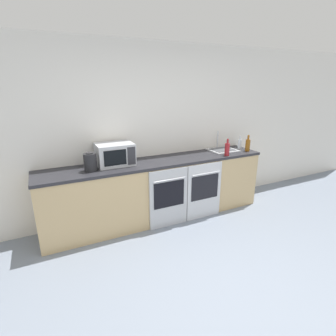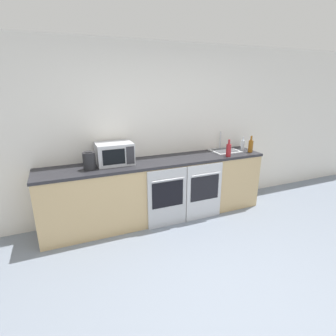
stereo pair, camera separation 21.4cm
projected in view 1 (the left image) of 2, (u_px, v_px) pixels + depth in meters
ground_plane at (240, 303)px, 2.52m from camera, size 16.00×16.00×0.00m
wall_back at (149, 132)px, 4.03m from camera, size 10.00×0.06×2.60m
counter_back at (158, 190)px, 4.01m from camera, size 3.42×0.61×0.93m
oven_left at (169, 198)px, 3.76m from camera, size 0.59×0.06×0.88m
oven_right at (204, 191)px, 4.01m from camera, size 0.59×0.06×0.88m
microwave at (115, 154)px, 3.63m from camera, size 0.50×0.38×0.30m
bottle_clear at (240, 144)px, 4.51m from camera, size 0.06×0.06×0.23m
bottle_red at (227, 149)px, 4.11m from camera, size 0.08×0.08×0.27m
bottle_amber at (248, 145)px, 4.38m from camera, size 0.08×0.08×0.27m
kettle at (90, 162)px, 3.38m from camera, size 0.17×0.17×0.24m
sink at (222, 149)px, 4.44m from camera, size 0.45×0.40×0.31m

